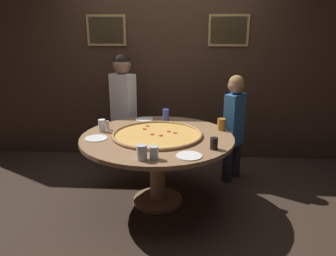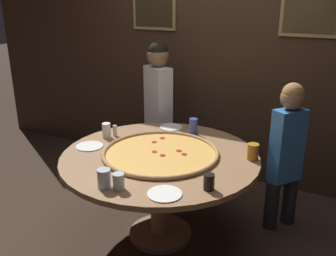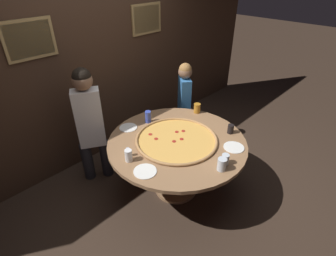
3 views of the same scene
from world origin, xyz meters
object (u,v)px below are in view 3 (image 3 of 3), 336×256
drink_cup_by_shaker (129,155)px  white_plate_left_side (128,128)px  dining_table (177,150)px  drink_cup_far_right (225,159)px  giant_pizza (177,139)px  condiment_shaker (128,152)px  drink_cup_near_right (197,108)px  diner_side_right (184,100)px  drink_cup_beside_pizza (222,164)px  white_plate_near_front (145,171)px  drink_cup_front_edge (231,129)px  diner_centre_back (90,121)px  white_plate_beside_cup (234,147)px  drink_cup_centre_back (148,117)px

drink_cup_by_shaker → white_plate_left_side: 0.62m
dining_table → drink_cup_far_right: (0.03, -0.60, 0.19)m
white_plate_left_side → giant_pizza: bearing=-70.0°
white_plate_left_side → condiment_shaker: size_ratio=2.17×
drink_cup_near_right → diner_side_right: bearing=64.3°
white_plate_left_side → drink_cup_far_right: bearing=-78.4°
giant_pizza → dining_table: bearing=-108.2°
giant_pizza → diner_side_right: 1.05m
giant_pizza → diner_side_right: diner_side_right is taller
drink_cup_near_right → drink_cup_far_right: bearing=-126.3°
drink_cup_beside_pizza → condiment_shaker: drink_cup_beside_pizza is taller
white_plate_near_front → drink_cup_front_edge: bearing=-10.5°
giant_pizza → drink_cup_far_right: bearing=-87.0°
dining_table → diner_side_right: 1.06m
drink_cup_front_edge → white_plate_near_front: (-1.13, 0.21, -0.05)m
dining_table → diner_centre_back: 1.08m
white_plate_beside_cup → drink_cup_beside_pizza: bearing=-165.1°
dining_table → condiment_shaker: (-0.55, 0.17, 0.18)m
drink_cup_by_shaker → white_plate_beside_cup: 1.12m
drink_cup_beside_pizza → condiment_shaker: size_ratio=1.31×
drink_cup_far_right → drink_cup_near_right: (0.63, 0.85, 0.01)m
drink_cup_beside_pizza → diner_side_right: bearing=54.3°
drink_cup_beside_pizza → white_plate_beside_cup: (0.39, 0.10, -0.06)m
giant_pizza → drink_cup_beside_pizza: (-0.06, -0.64, 0.05)m
drink_cup_front_edge → drink_cup_far_right: (-0.51, -0.27, 0.00)m
white_plate_left_side → diner_centre_back: diner_centre_back is taller
diner_centre_back → diner_side_right: size_ratio=1.17×
diner_centre_back → dining_table: bearing=149.9°
dining_table → drink_cup_by_shaker: bearing=169.4°
drink_cup_centre_back → white_plate_beside_cup: bearing=-75.2°
drink_cup_front_edge → drink_cup_centre_back: (-0.50, 0.86, 0.02)m
giant_pizza → drink_cup_front_edge: (0.54, -0.35, 0.04)m
drink_cup_by_shaker → diner_side_right: (1.43, 0.52, -0.08)m
condiment_shaker → drink_cup_far_right: bearing=-53.2°
drink_cup_front_edge → drink_cup_by_shaker: bearing=158.5°
white_plate_left_side → white_plate_beside_cup: (0.54, -1.12, 0.00)m
giant_pizza → drink_cup_front_edge: 0.64m
dining_table → drink_cup_front_edge: size_ratio=14.40×
drink_cup_centre_back → drink_cup_near_right: bearing=-24.3°
white_plate_left_side → white_plate_beside_cup: size_ratio=0.96×
drink_cup_beside_pizza → drink_cup_by_shaker: (-0.53, 0.74, 0.00)m
drink_cup_centre_back → diner_centre_back: 0.69m
diner_side_right → drink_cup_near_right: bearing=11.0°
drink_cup_beside_pizza → white_plate_near_front: bearing=136.5°
giant_pizza → white_plate_near_front: (-0.59, -0.14, -0.01)m
drink_cup_far_right → white_plate_beside_cup: (0.29, 0.08, -0.05)m
dining_table → drink_cup_near_right: drink_cup_near_right is taller
drink_cup_beside_pizza → white_plate_beside_cup: drink_cup_beside_pizza is taller
drink_cup_front_edge → diner_side_right: 1.01m
white_plate_beside_cup → diner_centre_back: diner_centre_back is taller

